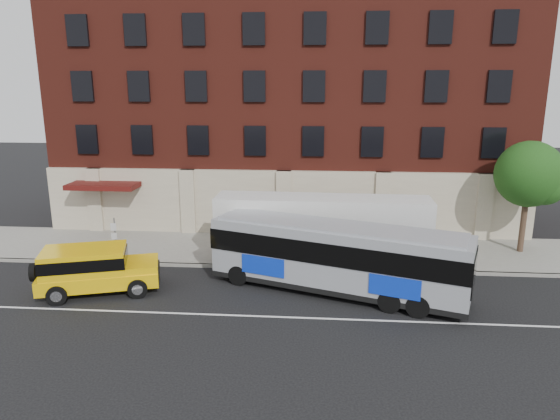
# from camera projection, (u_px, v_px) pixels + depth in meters

# --- Properties ---
(ground) EXTENTS (120.00, 120.00, 0.00)m
(ground) POSITION_uv_depth(u_px,v_px,m) (263.00, 322.00, 20.23)
(ground) COLOR black
(ground) RESTS_ON ground
(sidewalk) EXTENTS (60.00, 6.00, 0.15)m
(sidewalk) POSITION_uv_depth(u_px,v_px,m) (280.00, 249.00, 28.92)
(sidewalk) COLOR #9B998D
(sidewalk) RESTS_ON ground
(kerb) EXTENTS (60.00, 0.25, 0.15)m
(kerb) POSITION_uv_depth(u_px,v_px,m) (276.00, 268.00, 26.02)
(kerb) COLOR #9B998D
(kerb) RESTS_ON ground
(lane_line) EXTENTS (60.00, 0.12, 0.01)m
(lane_line) POSITION_uv_depth(u_px,v_px,m) (264.00, 316.00, 20.71)
(lane_line) COLOR silver
(lane_line) RESTS_ON ground
(building) EXTENTS (30.00, 12.10, 15.00)m
(building) POSITION_uv_depth(u_px,v_px,m) (289.00, 109.00, 34.74)
(building) COLOR #5C1E15
(building) RESTS_ON sidewalk
(sign_pole) EXTENTS (0.30, 0.20, 2.50)m
(sign_pole) POSITION_uv_depth(u_px,v_px,m) (115.00, 237.00, 26.48)
(sign_pole) COLOR slate
(sign_pole) RESTS_ON ground
(street_tree) EXTENTS (3.60, 3.60, 6.20)m
(street_tree) POSITION_uv_depth(u_px,v_px,m) (530.00, 177.00, 27.28)
(street_tree) COLOR #3D291E
(street_tree) RESTS_ON sidewalk
(city_bus) EXTENTS (11.88, 6.32, 3.21)m
(city_bus) POSITION_uv_depth(u_px,v_px,m) (337.00, 255.00, 22.73)
(city_bus) COLOR gray
(city_bus) RESTS_ON ground
(yellow_suv) EXTENTS (5.69, 3.62, 2.12)m
(yellow_suv) POSITION_uv_depth(u_px,v_px,m) (93.00, 267.00, 22.83)
(yellow_suv) COLOR yellow
(yellow_suv) RESTS_ON ground
(shipping_container) EXTENTS (11.07, 2.64, 3.67)m
(shipping_container) POSITION_uv_depth(u_px,v_px,m) (322.00, 232.00, 26.18)
(shipping_container) COLOR black
(shipping_container) RESTS_ON ground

